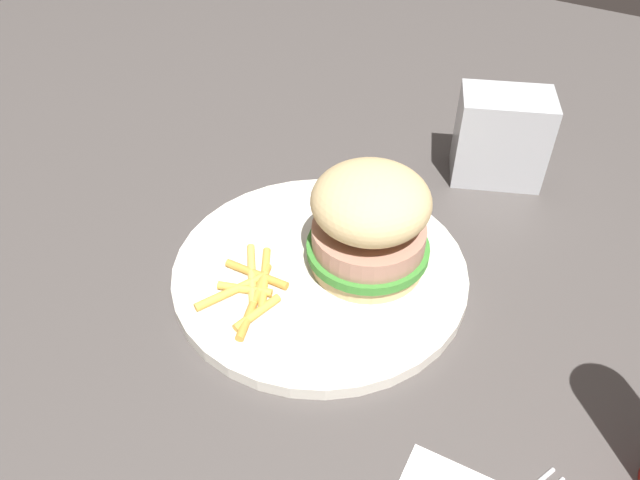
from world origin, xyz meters
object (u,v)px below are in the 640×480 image
(sandwich, at_px, (370,222))
(fries_pile, at_px, (252,288))
(napkin_dispenser, at_px, (501,137))
(plate, at_px, (320,271))

(sandwich, relative_size, fries_pile, 1.10)
(sandwich, xyz_separation_m, napkin_dispenser, (0.04, 0.20, -0.01))
(plate, relative_size, sandwich, 2.43)
(plate, height_order, fries_pile, fries_pile)
(plate, xyz_separation_m, napkin_dispenser, (0.07, 0.23, 0.04))
(sandwich, bearing_deg, fries_pile, -129.19)
(plate, xyz_separation_m, fries_pile, (-0.03, -0.06, 0.01))
(sandwich, relative_size, napkin_dispenser, 1.12)
(plate, bearing_deg, fries_pile, -120.25)
(fries_pile, bearing_deg, plate, 59.75)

